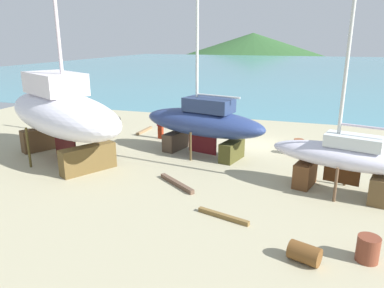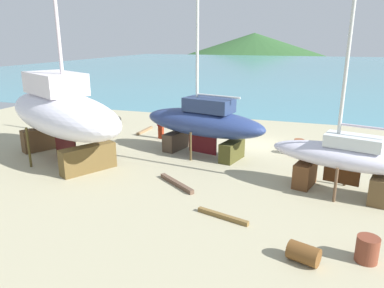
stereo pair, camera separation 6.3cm
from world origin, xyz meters
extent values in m
plane|color=tan|center=(0.00, -4.85, 0.00)|extent=(49.04, 49.04, 0.00)
cube|color=teal|center=(0.00, 66.71, 0.00)|extent=(135.36, 118.61, 0.01)
cone|color=#2D572A|center=(-28.88, 177.00, 0.00)|extent=(120.28, 120.28, 18.83)
cube|color=brown|center=(-7.14, -7.19, 0.65)|extent=(1.94, 2.76, 1.30)
cube|color=brown|center=(-11.72, -4.69, 0.65)|extent=(1.94, 2.76, 1.30)
cylinder|color=brown|center=(-8.52, -4.27, 1.04)|extent=(0.12, 0.12, 2.08)
cylinder|color=brown|center=(-10.34, -7.61, 1.04)|extent=(0.12, 0.12, 2.08)
ellipsoid|color=white|center=(-9.43, -5.94, 2.53)|extent=(10.81, 8.03, 2.23)
cube|color=#511918|center=(-9.43, -5.94, 0.63)|extent=(2.23, 1.27, 1.56)
cube|color=silver|center=(-9.89, -5.69, 4.08)|extent=(4.29, 3.62, 1.11)
cylinder|color=silver|center=(-10.57, -5.31, 4.43)|extent=(3.26, 1.86, 0.13)
cube|color=#48392C|center=(-4.38, -2.35, 0.52)|extent=(1.12, 1.92, 1.04)
cube|color=#44411C|center=(-0.79, -3.24, 0.52)|extent=(1.12, 1.92, 1.04)
cylinder|color=#4D3E23|center=(-2.89, -4.00, 0.78)|extent=(0.12, 0.12, 1.56)
cylinder|color=#4B3C29|center=(-2.29, -1.59, 0.78)|extent=(0.12, 0.12, 1.56)
ellipsoid|color=navy|center=(-2.59, -2.79, 1.85)|extent=(7.73, 3.98, 1.47)
cube|color=#541217|center=(-2.59, -2.79, 0.60)|extent=(1.74, 0.51, 1.03)
cube|color=navy|center=(-2.23, -2.88, 2.88)|extent=(2.91, 1.96, 0.74)
cylinder|color=silver|center=(-2.95, -2.70, 7.14)|extent=(0.16, 0.16, 9.24)
cylinder|color=#B9C0C1|center=(-1.69, -3.02, 3.42)|extent=(2.54, 0.74, 0.11)
cube|color=brown|center=(3.07, -5.68, 0.55)|extent=(1.05, 1.58, 1.10)
cube|color=brown|center=(5.99, -6.46, 0.55)|extent=(1.05, 1.58, 1.10)
cylinder|color=brown|center=(4.27, -7.04, 0.72)|extent=(0.12, 0.12, 1.45)
cylinder|color=brown|center=(4.79, -5.11, 0.72)|extent=(0.12, 0.12, 1.45)
ellipsoid|color=silver|center=(4.53, -6.07, 1.64)|extent=(6.31, 3.31, 1.00)
cube|color=#44220D|center=(4.53, -6.07, 0.80)|extent=(1.42, 0.45, 0.70)
cube|color=silver|center=(4.82, -6.15, 2.34)|extent=(2.38, 1.61, 0.50)
cylinder|color=silver|center=(4.24, -5.99, 6.37)|extent=(0.15, 0.15, 8.56)
cylinder|color=silver|center=(5.26, -6.27, 2.99)|extent=(2.07, 0.65, 0.10)
cube|color=maroon|center=(-6.18, -0.42, 0.43)|extent=(0.38, 0.29, 0.86)
cube|color=maroon|center=(-6.18, -0.42, 1.14)|extent=(0.49, 0.35, 0.57)
sphere|color=tan|center=(-6.18, -0.42, 1.54)|extent=(0.22, 0.22, 0.22)
cylinder|color=#322A2E|center=(-6.72, 3.56, 0.44)|extent=(0.80, 0.80, 0.89)
cylinder|color=brown|center=(3.25, -11.73, 0.29)|extent=(1.03, 0.84, 0.58)
cylinder|color=brown|center=(2.59, -1.12, 0.45)|extent=(0.78, 0.78, 0.91)
cylinder|color=#32312A|center=(-11.43, 2.71, 0.29)|extent=(0.98, 0.86, 0.58)
cylinder|color=brown|center=(5.01, -11.08, 0.39)|extent=(0.80, 0.80, 0.79)
cylinder|color=#5D2613|center=(3.79, -1.22, 0.34)|extent=(1.06, 0.93, 0.68)
cube|color=olive|center=(-8.01, 0.92, 0.08)|extent=(0.24, 2.17, 0.16)
cube|color=brown|center=(7.18, 2.69, 0.09)|extent=(3.04, 0.88, 0.18)
cube|color=brown|center=(0.34, -9.85, 0.08)|extent=(2.04, 0.74, 0.16)
cube|color=brown|center=(-2.37, -7.50, 0.10)|extent=(2.11, 1.62, 0.19)
camera|label=1|loc=(3.03, -21.53, 6.34)|focal=33.69mm
camera|label=2|loc=(3.09, -21.51, 6.34)|focal=33.69mm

